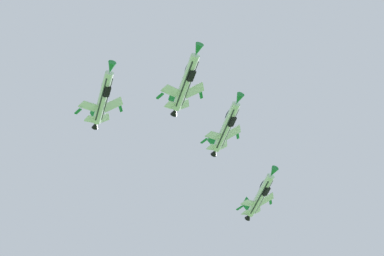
{
  "coord_description": "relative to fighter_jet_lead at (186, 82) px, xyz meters",
  "views": [
    {
      "loc": [
        3.03,
        -4.23,
        1.91
      ],
      "look_at": [
        -8.75,
        51.86,
        85.48
      ],
      "focal_mm": 46.39,
      "sensor_mm": 36.0,
      "label": 1
    }
  ],
  "objects": [
    {
      "name": "fighter_jet_left_wing",
      "position": [
        5.59,
        13.39,
        2.67
      ],
      "size": [
        10.45,
        14.47,
        5.87
      ],
      "rotation": [
        0.0,
        0.6,
        3.67
      ],
      "color": "silver"
    },
    {
      "name": "fighter_jet_right_wing",
      "position": [
        -17.19,
        1.58,
        2.89
      ],
      "size": [
        10.53,
        14.47,
        5.6
      ],
      "rotation": [
        0.0,
        0.57,
        3.67
      ],
      "color": "silver"
    },
    {
      "name": "fighter_jet_lead",
      "position": [
        0.0,
        0.0,
        0.0
      ],
      "size": [
        10.62,
        14.47,
        5.44
      ],
      "rotation": [
        0.0,
        0.53,
        3.67
      ],
      "color": "silver"
    },
    {
      "name": "fighter_jet_left_outer",
      "position": [
        10.06,
        32.0,
        0.97
      ],
      "size": [
        10.6,
        14.47,
        5.45
      ],
      "rotation": [
        0.0,
        0.54,
        3.67
      ],
      "color": "silver"
    }
  ]
}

